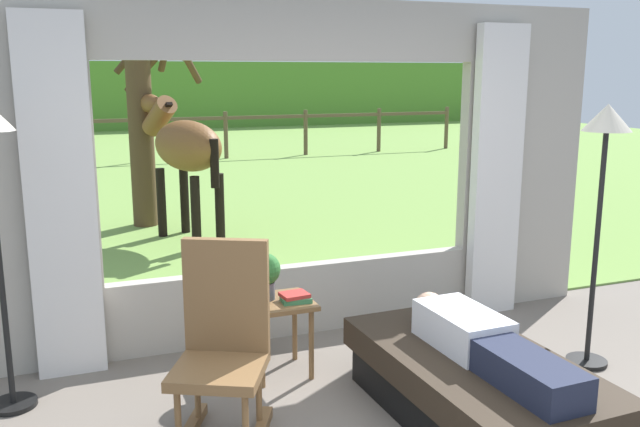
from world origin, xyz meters
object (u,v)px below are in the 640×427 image
object	(u,v)px
potted_plant	(264,273)
book_stack	(295,297)
side_table	(279,314)
floor_lamp_right	(604,157)
reclining_person	(482,342)
rocking_chair	(223,344)
pasture_tree	(146,113)
recliner_sofa	(474,387)
horse	(184,146)

from	to	relation	value
potted_plant	book_stack	distance (m)	0.26
side_table	floor_lamp_right	bearing A→B (deg)	-17.17
reclining_person	side_table	size ratio (longest dim) A/B	2.76
rocking_chair	potted_plant	bearing A→B (deg)	84.93
floor_lamp_right	pasture_tree	xyz separation A→B (m)	(-2.30, 5.59, 0.04)
recliner_sofa	pasture_tree	world-z (taller)	pasture_tree
rocking_chair	book_stack	world-z (taller)	rocking_chair
potted_plant	floor_lamp_right	size ratio (longest dim) A/B	0.18
rocking_chair	side_table	bearing A→B (deg)	78.20
book_stack	horse	distance (m)	4.06
potted_plant	floor_lamp_right	xyz separation A→B (m)	(2.15, -0.70, 0.77)
reclining_person	potted_plant	xyz separation A→B (m)	(-0.94, 1.16, 0.18)
potted_plant	pasture_tree	size ratio (longest dim) A/B	0.10
reclining_person	pasture_tree	bearing A→B (deg)	98.56
horse	book_stack	bearing A→B (deg)	-108.76
floor_lamp_right	pasture_tree	size ratio (longest dim) A/B	0.57
rocking_chair	horse	distance (m)	4.69
book_stack	floor_lamp_right	bearing A→B (deg)	-16.28
rocking_chair	pasture_tree	distance (m)	5.70
reclining_person	potted_plant	size ratio (longest dim) A/B	4.48
book_stack	reclining_person	bearing A→B (deg)	-53.65
reclining_person	rocking_chair	bearing A→B (deg)	161.01
reclining_person	pasture_tree	distance (m)	6.22
book_stack	pasture_tree	world-z (taller)	pasture_tree
side_table	floor_lamp_right	xyz separation A→B (m)	(2.07, -0.64, 1.04)
potted_plant	horse	world-z (taller)	horse
book_stack	pasture_tree	bearing A→B (deg)	93.67
rocking_chair	horse	xyz separation A→B (m)	(0.62, 4.61, 0.61)
floor_lamp_right	pasture_tree	distance (m)	6.04
side_table	rocking_chair	bearing A→B (deg)	-128.85
reclining_person	floor_lamp_right	xyz separation A→B (m)	(1.22, 0.46, 0.95)
side_table	pasture_tree	size ratio (longest dim) A/B	0.16
reclining_person	floor_lamp_right	size ratio (longest dim) A/B	0.79
side_table	reclining_person	bearing A→B (deg)	-52.01
floor_lamp_right	reclining_person	bearing A→B (deg)	-159.37
reclining_person	pasture_tree	xyz separation A→B (m)	(-1.08, 6.05, 0.98)
potted_plant	rocking_chair	bearing A→B (deg)	-122.12
recliner_sofa	horse	world-z (taller)	horse
recliner_sofa	pasture_tree	distance (m)	6.23
book_stack	floor_lamp_right	distance (m)	2.26
floor_lamp_right	horse	xyz separation A→B (m)	(-1.99, 4.59, -0.31)
horse	pasture_tree	size ratio (longest dim) A/B	0.57
potted_plant	pasture_tree	xyz separation A→B (m)	(-0.15, 4.89, 0.80)
side_table	recliner_sofa	bearing A→B (deg)	-50.70
book_stack	pasture_tree	size ratio (longest dim) A/B	0.06
rocking_chair	pasture_tree	size ratio (longest dim) A/B	0.35
reclining_person	pasture_tree	size ratio (longest dim) A/B	0.45
potted_plant	book_stack	xyz separation A→B (m)	(0.18, -0.12, -0.15)
reclining_person	horse	distance (m)	5.14
potted_plant	horse	size ratio (longest dim) A/B	0.18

